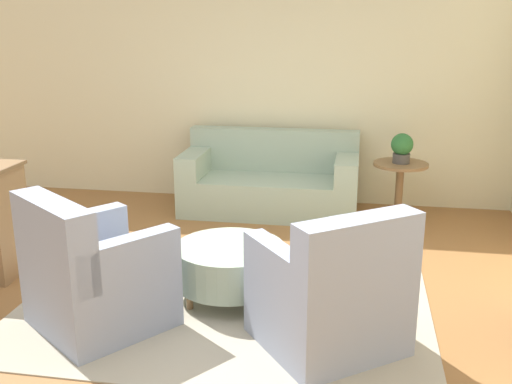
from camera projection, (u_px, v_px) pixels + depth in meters
The scene contains 9 objects.
ground_plane at pixel (224, 308), 4.46m from camera, with size 16.00×16.00×0.00m, color #996638.
wall_back at pixel (279, 80), 6.83m from camera, with size 9.71×0.12×2.80m.
rug at pixel (224, 307), 4.46m from camera, with size 3.03×2.14×0.01m.
couch at pixel (270, 183), 6.64m from camera, with size 1.91×0.85×0.88m.
armchair_left at pixel (93, 277), 4.09m from camera, with size 1.13×1.13×0.96m.
armchair_right at pixel (332, 296), 3.82m from camera, with size 1.13×1.13×0.96m.
ottoman_table at pixel (230, 264), 4.55m from camera, with size 0.84×0.84×0.42m.
side_table at pixel (400, 182), 6.24m from camera, with size 0.56×0.56×0.64m.
potted_plant_on_side_table at pixel (402, 147), 6.14m from camera, with size 0.23×0.23×0.31m.
Camera 1 is at (0.93, -3.94, 2.07)m, focal length 42.00 mm.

